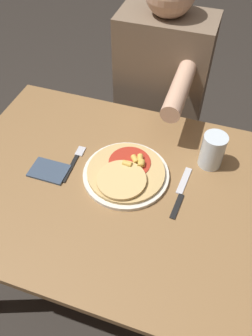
{
  "coord_description": "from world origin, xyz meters",
  "views": [
    {
      "loc": [
        0.26,
        -0.63,
        1.59
      ],
      "look_at": [
        0.04,
        0.05,
        0.76
      ],
      "focal_mm": 35.0,
      "sensor_mm": 36.0,
      "label": 1
    }
  ],
  "objects_px": {
    "dining_table": "(112,202)",
    "fork": "(75,161)",
    "pizza": "(126,172)",
    "knife": "(181,193)",
    "drinking_glass": "(213,151)",
    "plate": "(126,174)",
    "person_diner": "(162,86)"
  },
  "relations": [
    {
      "from": "dining_table",
      "to": "fork",
      "type": "relative_size",
      "value": 6.29
    },
    {
      "from": "pizza",
      "to": "dining_table",
      "type": "bearing_deg",
      "value": -132.03
    },
    {
      "from": "knife",
      "to": "drinking_glass",
      "type": "distance_m",
      "value": 0.19
    },
    {
      "from": "plate",
      "to": "person_diner",
      "type": "xyz_separation_m",
      "value": [
        -0.02,
        0.58,
        -0.03
      ]
    },
    {
      "from": "plate",
      "to": "fork",
      "type": "bearing_deg",
      "value": 179.2
    },
    {
      "from": "plate",
      "to": "person_diner",
      "type": "bearing_deg",
      "value": 91.88
    },
    {
      "from": "pizza",
      "to": "person_diner",
      "type": "bearing_deg",
      "value": 91.98
    },
    {
      "from": "plate",
      "to": "drinking_glass",
      "type": "height_order",
      "value": "drinking_glass"
    },
    {
      "from": "pizza",
      "to": "drinking_glass",
      "type": "xyz_separation_m",
      "value": [
        0.26,
        0.15,
        0.04
      ]
    },
    {
      "from": "knife",
      "to": "person_diner",
      "type": "distance_m",
      "value": 0.63
    },
    {
      "from": "dining_table",
      "to": "knife",
      "type": "bearing_deg",
      "value": 7.98
    },
    {
      "from": "fork",
      "to": "drinking_glass",
      "type": "distance_m",
      "value": 0.48
    },
    {
      "from": "plate",
      "to": "pizza",
      "type": "bearing_deg",
      "value": -77.8
    },
    {
      "from": "dining_table",
      "to": "knife",
      "type": "xyz_separation_m",
      "value": [
        0.23,
        0.03,
        0.11
      ]
    },
    {
      "from": "pizza",
      "to": "person_diner",
      "type": "relative_size",
      "value": 0.22
    },
    {
      "from": "fork",
      "to": "knife",
      "type": "distance_m",
      "value": 0.39
    },
    {
      "from": "plate",
      "to": "knife",
      "type": "relative_size",
      "value": 1.34
    },
    {
      "from": "drinking_glass",
      "to": "person_diner",
      "type": "relative_size",
      "value": 0.11
    },
    {
      "from": "plate",
      "to": "pizza",
      "type": "distance_m",
      "value": 0.02
    },
    {
      "from": "pizza",
      "to": "knife",
      "type": "distance_m",
      "value": 0.2
    },
    {
      "from": "dining_table",
      "to": "knife",
      "type": "distance_m",
      "value": 0.26
    },
    {
      "from": "dining_table",
      "to": "drinking_glass",
      "type": "distance_m",
      "value": 0.4
    },
    {
      "from": "knife",
      "to": "dining_table",
      "type": "bearing_deg",
      "value": -172.02
    },
    {
      "from": "fork",
      "to": "drinking_glass",
      "type": "relative_size",
      "value": 1.36
    },
    {
      "from": "person_diner",
      "to": "dining_table",
      "type": "bearing_deg",
      "value": -91.62
    },
    {
      "from": "pizza",
      "to": "drinking_glass",
      "type": "relative_size",
      "value": 2.05
    },
    {
      "from": "pizza",
      "to": "knife",
      "type": "relative_size",
      "value": 1.2
    },
    {
      "from": "pizza",
      "to": "drinking_glass",
      "type": "bearing_deg",
      "value": 30.34
    },
    {
      "from": "dining_table",
      "to": "drinking_glass",
      "type": "relative_size",
      "value": 8.53
    },
    {
      "from": "plate",
      "to": "pizza",
      "type": "relative_size",
      "value": 1.11
    },
    {
      "from": "dining_table",
      "to": "plate",
      "type": "height_order",
      "value": "plate"
    },
    {
      "from": "plate",
      "to": "drinking_glass",
      "type": "relative_size",
      "value": 2.28
    }
  ]
}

